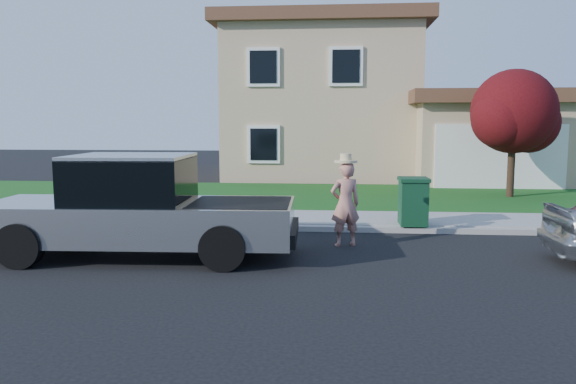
{
  "coord_description": "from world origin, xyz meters",
  "views": [
    {
      "loc": [
        0.71,
        -9.62,
        2.43
      ],
      "look_at": [
        -0.17,
        0.36,
        1.2
      ],
      "focal_mm": 35.0,
      "sensor_mm": 36.0,
      "label": 1
    }
  ],
  "objects_px": {
    "ornamental_tree": "(515,116)",
    "trash_bin": "(413,201)",
    "pickup_truck": "(139,210)",
    "woman": "(345,202)"
  },
  "relations": [
    {
      "from": "ornamental_tree",
      "to": "trash_bin",
      "type": "xyz_separation_m",
      "value": [
        -3.84,
        -5.62,
        -1.98
      ]
    },
    {
      "from": "pickup_truck",
      "to": "ornamental_tree",
      "type": "distance_m",
      "value": 12.65
    },
    {
      "from": "woman",
      "to": "ornamental_tree",
      "type": "xyz_separation_m",
      "value": [
        5.39,
        7.3,
        1.8
      ]
    },
    {
      "from": "pickup_truck",
      "to": "woman",
      "type": "bearing_deg",
      "value": 16.44
    },
    {
      "from": "ornamental_tree",
      "to": "pickup_truck",
      "type": "bearing_deg",
      "value": -136.83
    },
    {
      "from": "ornamental_tree",
      "to": "trash_bin",
      "type": "relative_size",
      "value": 3.77
    },
    {
      "from": "woman",
      "to": "ornamental_tree",
      "type": "distance_m",
      "value": 9.24
    },
    {
      "from": "pickup_truck",
      "to": "woman",
      "type": "height_order",
      "value": "pickup_truck"
    },
    {
      "from": "pickup_truck",
      "to": "ornamental_tree",
      "type": "relative_size",
      "value": 1.44
    },
    {
      "from": "pickup_truck",
      "to": "trash_bin",
      "type": "height_order",
      "value": "pickup_truck"
    }
  ]
}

